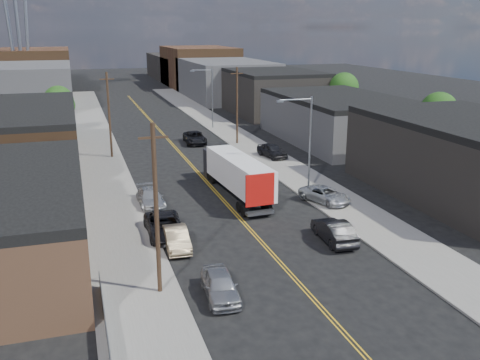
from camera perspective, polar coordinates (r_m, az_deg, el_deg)
ground at (r=80.45m, az=-8.47°, el=5.16°), size 260.00×260.00×0.00m
centerline at (r=65.98m, az=-6.37°, el=2.86°), size 0.32×120.00×0.01m
sidewalk_left at (r=64.89m, az=-14.63°, el=2.28°), size 5.00×140.00×0.15m
sidewalk_right at (r=68.35m, az=1.47°, el=3.48°), size 5.00×140.00×0.15m
warehouse_brown at (r=63.46m, az=-22.46°, el=4.26°), size 12.00×26.00×6.60m
industrial_right_a at (r=52.42m, az=23.82°, el=2.13°), size 14.00×22.00×7.10m
industrial_right_b at (r=73.61m, az=10.54°, el=6.47°), size 14.00×24.00×6.10m
industrial_right_c at (r=97.01m, az=3.35°, el=9.40°), size 14.00×22.00×7.60m
skyline_left_a at (r=113.91m, az=-21.60°, el=9.41°), size 16.00×30.00×8.00m
skyline_right_a at (r=118.11m, az=-1.58°, el=10.69°), size 16.00×30.00×8.00m
skyline_left_b at (r=138.69m, az=-21.02°, el=10.87°), size 16.00×26.00×10.00m
skyline_right_b at (r=142.16m, az=-4.41°, el=11.95°), size 16.00×26.00×10.00m
skyline_left_c at (r=158.72m, az=-20.60°, el=10.88°), size 16.00×40.00×7.00m
skyline_right_c at (r=161.76m, az=-6.05°, el=11.86°), size 16.00×40.00×7.00m
streetlight_near at (r=48.38m, az=7.06°, el=4.49°), size 3.39×0.25×9.00m
streetlight_far at (r=81.14m, az=-3.26°, el=9.20°), size 3.39×0.25×9.00m
utility_pole_left_near at (r=30.02m, az=-8.91°, el=-3.13°), size 1.60×0.26×10.00m
utility_pole_left_far at (r=63.99m, az=-13.78°, el=6.78°), size 1.60×0.26×10.00m
utility_pole_right at (r=69.87m, az=-0.32°, el=7.98°), size 1.60×0.26×10.00m
chainlink_fence at (r=25.88m, az=-13.73°, el=-17.83°), size 0.05×16.00×1.22m
tree_left_far at (r=80.80m, az=-18.73°, el=7.82°), size 4.35×4.20×6.97m
tree_right_near at (r=69.37m, az=20.45°, el=6.70°), size 4.60×4.48×7.44m
tree_right_far at (r=89.33m, az=11.04°, el=9.46°), size 4.85×4.76×7.91m
semi_truck at (r=48.96m, az=-0.61°, el=0.90°), size 3.15×14.47×3.75m
car_left_a at (r=30.93m, az=-2.14°, el=-11.14°), size 2.17×4.64×1.54m
car_left_b at (r=37.62m, az=-6.80°, el=-6.21°), size 1.74×4.52×1.47m
car_left_c at (r=39.84m, az=-8.01°, el=-4.87°), size 2.71×5.74×1.59m
car_left_d at (r=46.69m, az=-9.53°, el=-1.87°), size 2.11×5.05×1.46m
car_right_oncoming at (r=39.06m, az=9.98°, el=-5.35°), size 2.07×5.08×1.64m
car_right_lot_a at (r=47.13m, az=9.06°, el=-1.56°), size 3.83×5.35×1.35m
car_right_lot_c at (r=62.92m, az=3.44°, el=3.17°), size 2.73×4.97×1.60m
car_ahead_truck at (r=71.22m, az=-4.84°, el=4.52°), size 2.99×5.82×1.57m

